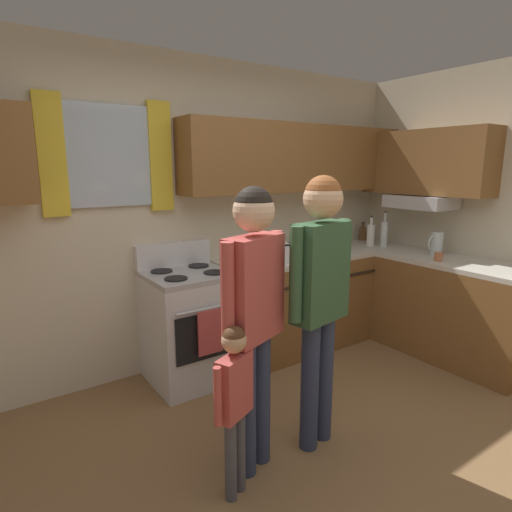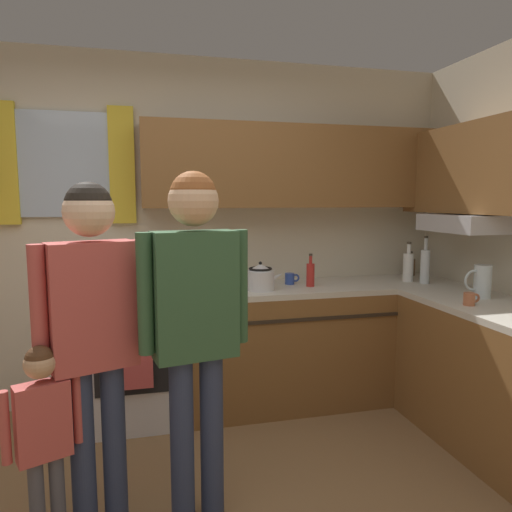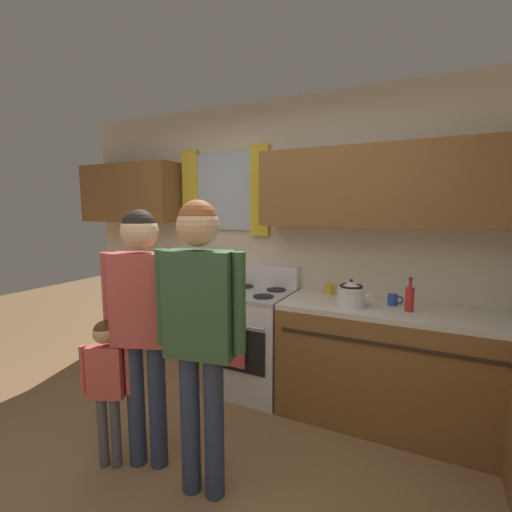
{
  "view_description": "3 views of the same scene",
  "coord_description": "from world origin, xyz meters",
  "px_view_note": "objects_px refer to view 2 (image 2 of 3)",
  "views": [
    {
      "loc": [
        -1.55,
        -1.4,
        1.72
      ],
      "look_at": [
        0.13,
        1.02,
        1.09
      ],
      "focal_mm": 29.57,
      "sensor_mm": 36.0,
      "label": 1
    },
    {
      "loc": [
        -0.11,
        -1.74,
        1.54
      ],
      "look_at": [
        0.47,
        0.62,
        1.25
      ],
      "focal_mm": 32.74,
      "sensor_mm": 36.0,
      "label": 2
    },
    {
      "loc": [
        1.21,
        -1.19,
        1.62
      ],
      "look_at": [
        0.14,
        0.98,
        1.3
      ],
      "focal_mm": 24.98,
      "sensor_mm": 36.0,
      "label": 3
    }
  ],
  "objects_px": {
    "adult_in_plaid": "(195,308)",
    "cup_terracotta": "(470,299)",
    "mug_cobalt_blue": "(290,279)",
    "adult_holding_child": "(93,319)",
    "mug_mustard_yellow": "(220,278)",
    "small_child": "(43,428)",
    "stovetop_kettle": "(261,277)",
    "stove_oven": "(137,353)",
    "bottle_tall_clear": "(425,265)",
    "bottle_squat_brown": "(410,266)",
    "bottle_milk_white": "(408,266)",
    "bottle_sauce_red": "(310,274)",
    "water_pitcher": "(482,281)"
  },
  "relations": [
    {
      "from": "mug_mustard_yellow",
      "to": "adult_in_plaid",
      "type": "xyz_separation_m",
      "value": [
        -0.35,
        -1.4,
        0.11
      ]
    },
    {
      "from": "adult_in_plaid",
      "to": "cup_terracotta",
      "type": "bearing_deg",
      "value": 10.52
    },
    {
      "from": "bottle_sauce_red",
      "to": "water_pitcher",
      "type": "relative_size",
      "value": 1.12
    },
    {
      "from": "stove_oven",
      "to": "cup_terracotta",
      "type": "xyz_separation_m",
      "value": [
        1.99,
        -0.88,
        0.47
      ]
    },
    {
      "from": "cup_terracotta",
      "to": "stovetop_kettle",
      "type": "distance_m",
      "value": 1.37
    },
    {
      "from": "bottle_milk_white",
      "to": "small_child",
      "type": "bearing_deg",
      "value": -153.1
    },
    {
      "from": "mug_mustard_yellow",
      "to": "mug_cobalt_blue",
      "type": "distance_m",
      "value": 0.54
    },
    {
      "from": "adult_holding_child",
      "to": "stovetop_kettle",
      "type": "bearing_deg",
      "value": 45.52
    },
    {
      "from": "stove_oven",
      "to": "mug_mustard_yellow",
      "type": "relative_size",
      "value": 9.15
    },
    {
      "from": "bottle_milk_white",
      "to": "cup_terracotta",
      "type": "relative_size",
      "value": 2.88
    },
    {
      "from": "mug_mustard_yellow",
      "to": "cup_terracotta",
      "type": "height_order",
      "value": "mug_mustard_yellow"
    },
    {
      "from": "adult_holding_child",
      "to": "adult_in_plaid",
      "type": "relative_size",
      "value": 0.97
    },
    {
      "from": "mug_mustard_yellow",
      "to": "bottle_milk_white",
      "type": "bearing_deg",
      "value": -9.31
    },
    {
      "from": "adult_in_plaid",
      "to": "small_child",
      "type": "height_order",
      "value": "adult_in_plaid"
    },
    {
      "from": "mug_cobalt_blue",
      "to": "adult_holding_child",
      "type": "height_order",
      "value": "adult_holding_child"
    },
    {
      "from": "bottle_sauce_red",
      "to": "bottle_squat_brown",
      "type": "xyz_separation_m",
      "value": [
        1.01,
        0.29,
        -0.02
      ]
    },
    {
      "from": "bottle_sauce_red",
      "to": "adult_in_plaid",
      "type": "height_order",
      "value": "adult_in_plaid"
    },
    {
      "from": "stove_oven",
      "to": "bottle_tall_clear",
      "type": "bearing_deg",
      "value": -4.0
    },
    {
      "from": "bottle_milk_white",
      "to": "bottle_squat_brown",
      "type": "relative_size",
      "value": 1.53
    },
    {
      "from": "stovetop_kettle",
      "to": "small_child",
      "type": "bearing_deg",
      "value": -136.45
    },
    {
      "from": "bottle_milk_white",
      "to": "adult_in_plaid",
      "type": "distance_m",
      "value": 2.15
    },
    {
      "from": "stove_oven",
      "to": "bottle_sauce_red",
      "type": "height_order",
      "value": "bottle_sauce_red"
    },
    {
      "from": "stove_oven",
      "to": "bottle_squat_brown",
      "type": "bearing_deg",
      "value": 5.74
    },
    {
      "from": "bottle_tall_clear",
      "to": "mug_mustard_yellow",
      "type": "distance_m",
      "value": 1.58
    },
    {
      "from": "bottle_squat_brown",
      "to": "adult_in_plaid",
      "type": "bearing_deg",
      "value": -144.35
    },
    {
      "from": "bottle_tall_clear",
      "to": "small_child",
      "type": "bearing_deg",
      "value": -155.86
    },
    {
      "from": "stovetop_kettle",
      "to": "water_pitcher",
      "type": "bearing_deg",
      "value": -24.37
    },
    {
      "from": "bottle_tall_clear",
      "to": "bottle_squat_brown",
      "type": "height_order",
      "value": "bottle_tall_clear"
    },
    {
      "from": "adult_holding_child",
      "to": "small_child",
      "type": "height_order",
      "value": "adult_holding_child"
    },
    {
      "from": "stove_oven",
      "to": "adult_holding_child",
      "type": "xyz_separation_m",
      "value": [
        -0.16,
        -1.16,
        0.55
      ]
    },
    {
      "from": "bottle_sauce_red",
      "to": "water_pitcher",
      "type": "bearing_deg",
      "value": -34.95
    },
    {
      "from": "stove_oven",
      "to": "small_child",
      "type": "bearing_deg",
      "value": -105.95
    },
    {
      "from": "bottle_milk_white",
      "to": "bottle_squat_brown",
      "type": "bearing_deg",
      "value": 55.38
    },
    {
      "from": "cup_terracotta",
      "to": "mug_cobalt_blue",
      "type": "distance_m",
      "value": 1.27
    },
    {
      "from": "stove_oven",
      "to": "water_pitcher",
      "type": "distance_m",
      "value": 2.39
    },
    {
      "from": "bottle_sauce_red",
      "to": "small_child",
      "type": "height_order",
      "value": "bottle_sauce_red"
    },
    {
      "from": "bottle_tall_clear",
      "to": "stovetop_kettle",
      "type": "xyz_separation_m",
      "value": [
        -1.3,
        0.04,
        -0.05
      ]
    },
    {
      "from": "bottle_tall_clear",
      "to": "bottle_sauce_red",
      "type": "distance_m",
      "value": 0.91
    },
    {
      "from": "small_child",
      "to": "water_pitcher",
      "type": "bearing_deg",
      "value": 12.45
    },
    {
      "from": "bottle_sauce_red",
      "to": "stovetop_kettle",
      "type": "relative_size",
      "value": 0.9
    },
    {
      "from": "mug_mustard_yellow",
      "to": "bottle_squat_brown",
      "type": "bearing_deg",
      "value": 0.97
    },
    {
      "from": "bottle_tall_clear",
      "to": "adult_in_plaid",
      "type": "bearing_deg",
      "value": -150.86
    },
    {
      "from": "bottle_squat_brown",
      "to": "mug_mustard_yellow",
      "type": "bearing_deg",
      "value": -179.03
    },
    {
      "from": "bottle_squat_brown",
      "to": "adult_holding_child",
      "type": "distance_m",
      "value": 2.81
    },
    {
      "from": "bottle_milk_white",
      "to": "mug_mustard_yellow",
      "type": "distance_m",
      "value": 1.49
    },
    {
      "from": "cup_terracotta",
      "to": "small_child",
      "type": "xyz_separation_m",
      "value": [
        -2.36,
        -0.4,
        -0.34
      ]
    },
    {
      "from": "mug_mustard_yellow",
      "to": "small_child",
      "type": "relative_size",
      "value": 0.13
    },
    {
      "from": "mug_mustard_yellow",
      "to": "stovetop_kettle",
      "type": "xyz_separation_m",
      "value": [
        0.24,
        -0.31,
        0.05
      ]
    },
    {
      "from": "stovetop_kettle",
      "to": "cup_terracotta",
      "type": "bearing_deg",
      "value": -34.54
    },
    {
      "from": "bottle_milk_white",
      "to": "adult_in_plaid",
      "type": "xyz_separation_m",
      "value": [
        -1.81,
        -1.16,
        0.03
      ]
    }
  ]
}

